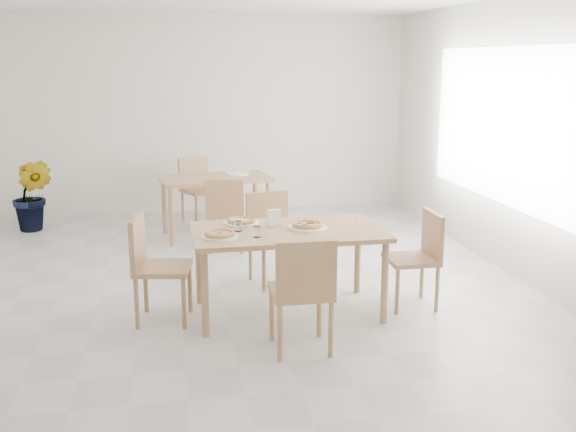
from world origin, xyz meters
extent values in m
plane|color=beige|center=(0.00, 0.00, 0.00)|extent=(7.00, 7.00, 0.00)
plane|color=silver|center=(0.00, 3.50, 1.40)|extent=(6.00, 0.00, 6.00)
plane|color=silver|center=(0.00, -3.50, 1.40)|extent=(6.00, 0.00, 6.00)
plane|color=silver|center=(3.00, 0.00, 1.40)|extent=(0.00, 7.00, 7.00)
cube|color=white|center=(2.98, 0.30, 1.50)|extent=(1.60, 0.02, 3.20)
cube|color=tan|center=(0.54, -0.75, 0.73)|extent=(1.64, 0.94, 0.04)
cylinder|color=tan|center=(-0.20, -1.15, 0.35)|extent=(0.06, 0.06, 0.71)
cylinder|color=tan|center=(1.29, -1.14, 0.35)|extent=(0.06, 0.06, 0.71)
cylinder|color=tan|center=(-0.21, -0.37, 0.35)|extent=(0.06, 0.06, 0.71)
cylinder|color=tan|center=(1.28, -0.35, 0.35)|extent=(0.06, 0.06, 0.71)
cube|color=#AE7A57|center=(0.50, -1.51, 0.46)|extent=(0.45, 0.45, 0.04)
cube|color=#AE7A57|center=(0.50, -1.72, 0.69)|extent=(0.45, 0.04, 0.43)
cylinder|color=#AE7A57|center=(0.69, -1.32, 0.22)|extent=(0.04, 0.04, 0.44)
cylinder|color=#AE7A57|center=(0.31, -1.32, 0.22)|extent=(0.04, 0.04, 0.44)
cylinder|color=#AE7A57|center=(0.70, -1.70, 0.22)|extent=(0.04, 0.04, 0.44)
cylinder|color=#AE7A57|center=(0.31, -1.71, 0.22)|extent=(0.04, 0.04, 0.44)
cube|color=#AE7A57|center=(0.56, 0.06, 0.45)|extent=(0.53, 0.53, 0.04)
cube|color=#AE7A57|center=(0.51, 0.26, 0.68)|extent=(0.44, 0.14, 0.42)
cylinder|color=#AE7A57|center=(0.42, -0.16, 0.21)|extent=(0.04, 0.04, 0.43)
cylinder|color=#AE7A57|center=(0.78, -0.08, 0.21)|extent=(0.04, 0.04, 0.43)
cylinder|color=#AE7A57|center=(0.33, 0.21, 0.21)|extent=(0.04, 0.04, 0.43)
cylinder|color=#AE7A57|center=(0.70, 0.29, 0.21)|extent=(0.04, 0.04, 0.43)
cube|color=#AE7A57|center=(-0.52, -0.75, 0.46)|extent=(0.52, 0.52, 0.04)
cube|color=#AE7A57|center=(-0.72, -0.71, 0.70)|extent=(0.12, 0.45, 0.43)
cylinder|color=#AE7A57|center=(-0.36, -0.97, 0.22)|extent=(0.04, 0.04, 0.44)
cylinder|color=#AE7A57|center=(-0.30, -0.59, 0.22)|extent=(0.04, 0.04, 0.44)
cylinder|color=#AE7A57|center=(-0.74, -0.90, 0.22)|extent=(0.04, 0.04, 0.44)
cylinder|color=#AE7A57|center=(-0.68, -0.52, 0.22)|extent=(0.04, 0.04, 0.44)
cube|color=#AE7A57|center=(1.65, -0.78, 0.43)|extent=(0.42, 0.42, 0.04)
cube|color=#AE7A57|center=(1.84, -0.78, 0.66)|extent=(0.04, 0.42, 0.40)
cylinder|color=#AE7A57|center=(1.47, -0.60, 0.21)|extent=(0.04, 0.04, 0.41)
cylinder|color=#AE7A57|center=(1.47, -0.96, 0.21)|extent=(0.04, 0.04, 0.41)
cylinder|color=#AE7A57|center=(1.83, -0.60, 0.21)|extent=(0.04, 0.04, 0.41)
cylinder|color=#AE7A57|center=(1.83, -0.97, 0.21)|extent=(0.04, 0.04, 0.41)
cylinder|color=white|center=(-0.05, -0.91, 0.76)|extent=(0.30, 0.30, 0.02)
cylinder|color=white|center=(0.17, -0.48, 0.76)|extent=(0.30, 0.30, 0.02)
cylinder|color=white|center=(0.72, -0.74, 0.76)|extent=(0.34, 0.34, 0.02)
cylinder|color=#E0AD69|center=(-0.05, -0.91, 0.77)|extent=(0.26, 0.26, 0.01)
torus|color=#E0AD69|center=(-0.05, -0.91, 0.78)|extent=(0.26, 0.26, 0.03)
cylinder|color=#C13E22|center=(-0.05, -0.91, 0.78)|extent=(0.19, 0.19, 0.01)
ellipsoid|color=#135618|center=(-0.05, -0.91, 0.79)|extent=(0.05, 0.04, 0.01)
cylinder|color=#E0AD69|center=(0.17, -0.48, 0.77)|extent=(0.29, 0.29, 0.01)
torus|color=#E0AD69|center=(0.17, -0.48, 0.78)|extent=(0.29, 0.29, 0.03)
cylinder|color=beige|center=(0.17, -0.48, 0.78)|extent=(0.22, 0.22, 0.01)
cylinder|color=#E0AD69|center=(0.72, -0.74, 0.77)|extent=(0.29, 0.29, 0.01)
torus|color=#E0AD69|center=(0.72, -0.74, 0.78)|extent=(0.29, 0.29, 0.03)
cylinder|color=#C13E22|center=(0.72, -0.74, 0.78)|extent=(0.22, 0.22, 0.01)
cylinder|color=white|center=(0.25, -0.95, 0.80)|extent=(0.07, 0.07, 0.09)
cylinder|color=white|center=(0.12, -0.73, 0.79)|extent=(0.07, 0.07, 0.09)
cube|color=silver|center=(0.44, -0.61, 0.76)|extent=(0.14, 0.10, 0.01)
cube|color=white|center=(0.44, -0.61, 0.83)|extent=(0.13, 0.08, 0.13)
cube|color=silver|center=(1.22, -0.51, 0.75)|extent=(0.06, 0.17, 0.01)
cube|color=silver|center=(0.69, -0.48, 0.75)|extent=(0.04, 0.16, 0.01)
cube|color=#AE7A57|center=(0.12, 2.04, 0.73)|extent=(1.43, 0.93, 0.04)
cylinder|color=#AE7A57|center=(-0.43, 1.65, 0.35)|extent=(0.06, 0.06, 0.71)
cylinder|color=#AE7A57|center=(0.76, 1.81, 0.35)|extent=(0.06, 0.06, 0.71)
cylinder|color=#AE7A57|center=(-0.51, 2.27, 0.35)|extent=(0.06, 0.06, 0.71)
cylinder|color=#AE7A57|center=(0.67, 2.43, 0.35)|extent=(0.06, 0.06, 0.71)
cube|color=#AE7A57|center=(0.20, 1.35, 0.44)|extent=(0.51, 0.51, 0.04)
cube|color=#AE7A57|center=(0.17, 1.16, 0.66)|extent=(0.43, 0.13, 0.41)
cylinder|color=#AE7A57|center=(0.42, 1.49, 0.21)|extent=(0.04, 0.04, 0.42)
cylinder|color=#AE7A57|center=(0.06, 1.57, 0.21)|extent=(0.04, 0.04, 0.42)
cylinder|color=#AE7A57|center=(0.35, 1.13, 0.21)|extent=(0.04, 0.04, 0.42)
cylinder|color=#AE7A57|center=(-0.01, 1.21, 0.21)|extent=(0.04, 0.04, 0.42)
cube|color=#AE7A57|center=(-0.02, 2.72, 0.45)|extent=(0.59, 0.59, 0.04)
cube|color=#AE7A57|center=(-0.11, 2.89, 0.68)|extent=(0.41, 0.24, 0.42)
cylinder|color=#AE7A57|center=(-0.10, 2.47, 0.21)|extent=(0.04, 0.04, 0.43)
cylinder|color=#AE7A57|center=(0.23, 2.64, 0.21)|extent=(0.04, 0.04, 0.43)
cylinder|color=#AE7A57|center=(-0.27, 2.80, 0.21)|extent=(0.04, 0.04, 0.43)
cylinder|color=#AE7A57|center=(0.06, 2.97, 0.21)|extent=(0.04, 0.04, 0.43)
cylinder|color=white|center=(0.41, 2.18, 0.76)|extent=(0.30, 0.30, 0.02)
imported|color=#1C6024|center=(-2.18, 2.70, 0.47)|extent=(0.59, 0.51, 0.94)
camera|label=1|loc=(-0.44, -6.24, 2.16)|focal=42.00mm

